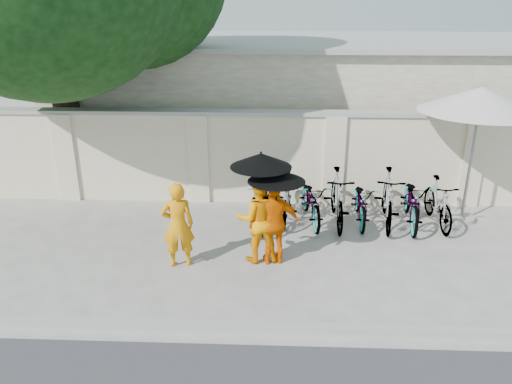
{
  "coord_description": "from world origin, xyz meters",
  "views": [
    {
      "loc": [
        0.72,
        -7.49,
        4.35
      ],
      "look_at": [
        0.37,
        0.87,
        1.1
      ],
      "focal_mm": 35.0,
      "sensor_mm": 36.0,
      "label": 1
    }
  ],
  "objects_px": {
    "monk_right": "(275,223)",
    "patio_umbrella": "(480,101)",
    "monk_left": "(178,225)",
    "monk_center": "(258,218)"
  },
  "relations": [
    {
      "from": "monk_right",
      "to": "patio_umbrella",
      "type": "height_order",
      "value": "patio_umbrella"
    },
    {
      "from": "monk_left",
      "to": "patio_umbrella",
      "type": "xyz_separation_m",
      "value": [
        5.55,
        2.09,
        1.76
      ]
    },
    {
      "from": "monk_right",
      "to": "monk_left",
      "type": "bearing_deg",
      "value": -4.81
    },
    {
      "from": "monk_left",
      "to": "monk_center",
      "type": "bearing_deg",
      "value": 176.74
    },
    {
      "from": "monk_right",
      "to": "patio_umbrella",
      "type": "xyz_separation_m",
      "value": [
        3.91,
        1.93,
        1.77
      ]
    },
    {
      "from": "monk_right",
      "to": "patio_umbrella",
      "type": "relative_size",
      "value": 0.54
    },
    {
      "from": "monk_left",
      "to": "monk_right",
      "type": "height_order",
      "value": "monk_left"
    },
    {
      "from": "monk_center",
      "to": "monk_left",
      "type": "bearing_deg",
      "value": 1.71
    },
    {
      "from": "monk_center",
      "to": "monk_right",
      "type": "xyz_separation_m",
      "value": [
        0.29,
        -0.09,
        -0.05
      ]
    },
    {
      "from": "monk_left",
      "to": "monk_center",
      "type": "height_order",
      "value": "monk_center"
    }
  ]
}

